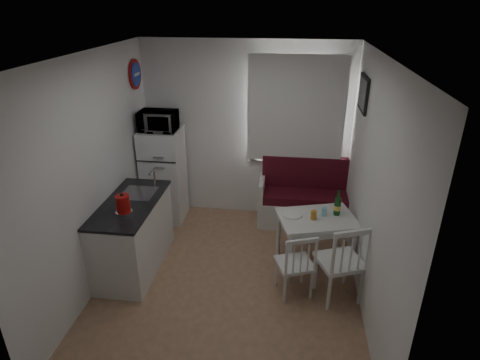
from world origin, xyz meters
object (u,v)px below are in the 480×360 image
object	(u,v)px
dining_table	(317,223)
fridge	(164,175)
kettle	(123,204)
kitchen_counter	(134,234)
bench	(305,203)
chair_left	(295,260)
wine_bottle	(338,203)
microwave	(158,121)
chair_right	(342,257)

from	to	relation	value
dining_table	fridge	world-z (taller)	fridge
fridge	kettle	bearing A→B (deg)	-88.87
kitchen_counter	fridge	size ratio (longest dim) A/B	0.94
bench	fridge	xyz separation A→B (m)	(-2.10, -0.11, 0.37)
chair_left	wine_bottle	xyz separation A→B (m)	(0.49, 0.75, 0.34)
kitchen_counter	chair_left	world-z (taller)	kitchen_counter
microwave	kettle	bearing A→B (deg)	-88.83
chair_left	kettle	size ratio (longest dim) A/B	1.96
kettle	wine_bottle	bearing A→B (deg)	15.92
dining_table	chair_right	xyz separation A→B (m)	(0.24, -0.67, 0.00)
kitchen_counter	bench	xyz separation A→B (m)	(2.12, 1.36, -0.13)
microwave	wine_bottle	size ratio (longest dim) A/B	1.56
fridge	kettle	xyz separation A→B (m)	(0.03, -1.52, 0.32)
kitchen_counter	microwave	bearing A→B (deg)	89.06
kitchen_counter	kettle	bearing A→B (deg)	-79.80
bench	kettle	xyz separation A→B (m)	(-2.07, -1.63, 0.70)
chair_left	microwave	bearing A→B (deg)	121.67
fridge	dining_table	bearing A→B (deg)	-23.08
microwave	wine_bottle	xyz separation A→B (m)	(2.43, -0.78, -0.70)
bench	dining_table	bearing A→B (deg)	-84.71
chair_right	kettle	size ratio (longest dim) A/B	2.38
bench	chair_right	xyz separation A→B (m)	(0.33, -1.72, 0.28)
dining_table	microwave	size ratio (longest dim) A/B	2.07
chair_right	wine_bottle	xyz separation A→B (m)	(0.00, 0.77, 0.24)
kitchen_counter	chair_right	world-z (taller)	kitchen_counter
fridge	kitchen_counter	bearing A→B (deg)	-90.90
dining_table	chair_left	bearing A→B (deg)	-127.24
kitchen_counter	microwave	xyz separation A→B (m)	(0.02, 1.19, 1.09)
chair_right	dining_table	bearing A→B (deg)	88.24
bench	fridge	distance (m)	2.13
bench	microwave	distance (m)	2.43
wine_bottle	chair_right	bearing A→B (deg)	-90.00
wine_bottle	kettle	bearing A→B (deg)	-164.08
kettle	wine_bottle	xyz separation A→B (m)	(2.40, 0.68, -0.18)
kitchen_counter	bench	size ratio (longest dim) A/B	0.96
dining_table	fridge	distance (m)	2.39
dining_table	chair_left	world-z (taller)	chair_left
chair_right	microwave	distance (m)	3.03
dining_table	fridge	size ratio (longest dim) A/B	0.75
chair_left	kettle	xyz separation A→B (m)	(-1.91, 0.07, 0.52)
chair_left	fridge	distance (m)	2.52
bench	chair_left	size ratio (longest dim) A/B	2.85
chair_left	dining_table	bearing A→B (deg)	49.10
fridge	wine_bottle	bearing A→B (deg)	-18.96
chair_left	chair_right	bearing A→B (deg)	-21.97
microwave	dining_table	bearing A→B (deg)	-21.97
bench	microwave	xyz separation A→B (m)	(-2.10, -0.16, 1.21)
wine_bottle	microwave	bearing A→B (deg)	162.10
microwave	wine_bottle	distance (m)	2.65
fridge	wine_bottle	xyz separation A→B (m)	(2.43, -0.83, 0.14)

